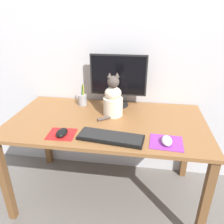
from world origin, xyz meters
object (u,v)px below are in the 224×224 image
computer_mouse_left (62,133)px  computer_mouse_right (167,141)px  monitor (118,79)px  cat (113,100)px  pen_cup (83,100)px  keyboard (111,137)px

computer_mouse_left → computer_mouse_right: size_ratio=1.03×
monitor → computer_mouse_right: size_ratio=4.34×
monitor → cat: monitor is taller
monitor → pen_cup: 0.35m
keyboard → cat: bearing=103.0°
computer_mouse_left → keyboard: bearing=1.9°
cat → pen_cup: 0.33m
keyboard → pen_cup: pen_cup is taller
computer_mouse_left → cat: (0.27, 0.35, 0.10)m
computer_mouse_right → cat: 0.52m
pen_cup → cat: bearing=-28.9°
monitor → keyboard: size_ratio=1.08×
monitor → pen_cup: (-0.29, -0.04, -0.18)m
computer_mouse_right → cat: bearing=136.9°
keyboard → computer_mouse_left: size_ratio=3.90×
keyboard → computer_mouse_left: computer_mouse_left is taller
monitor → computer_mouse_right: bearing=-56.5°
keyboard → cat: size_ratio=1.27×
cat → computer_mouse_right: bearing=-59.3°
cat → pen_cup: cat is taller
computer_mouse_left → pen_cup: (-0.00, 0.50, 0.02)m
computer_mouse_left → cat: cat is taller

